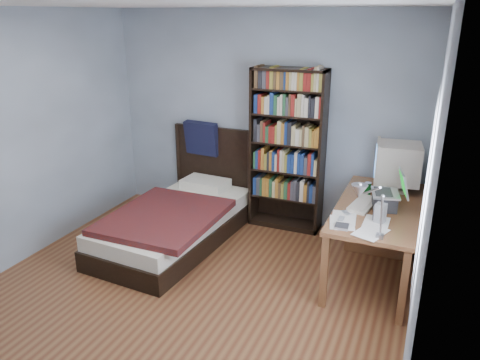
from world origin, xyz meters
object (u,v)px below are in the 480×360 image
at_px(desk, 381,218).
at_px(soda_can, 368,188).
at_px(speaker, 380,213).
at_px(laptop, 387,198).
at_px(crt_monitor, 396,164).
at_px(desk_lamp, 363,197).
at_px(keyboard, 363,204).
at_px(bed, 179,218).
at_px(bookshelf, 287,151).

height_order(desk, soda_can, soda_can).
bearing_deg(speaker, laptop, 100.18).
height_order(crt_monitor, soda_can, crt_monitor).
relative_size(desk_lamp, keyboard, 1.32).
bearing_deg(desk, bed, -166.91).
distance_m(laptop, soda_can, 0.38).
relative_size(desk_lamp, bookshelf, 0.31).
height_order(crt_monitor, keyboard, crt_monitor).
height_order(desk, keyboard, keyboard).
distance_m(desk, bookshelf, 1.29).
bearing_deg(crt_monitor, keyboard, -111.67).
height_order(bookshelf, bed, bookshelf).
bearing_deg(keyboard, desk, 85.32).
height_order(desk_lamp, bed, desk_lamp).
xyz_separation_m(speaker, bed, (-2.20, 0.31, -0.56)).
bearing_deg(bed, bookshelf, 38.70).
bearing_deg(keyboard, laptop, 13.86).
distance_m(desk, bed, 2.21).
height_order(keyboard, soda_can, soda_can).
relative_size(crt_monitor, desk_lamp, 0.84).
height_order(keyboard, bookshelf, bookshelf).
xyz_separation_m(keyboard, bed, (-2.01, 0.00, -0.49)).
distance_m(desk_lamp, bookshelf, 2.13).
bearing_deg(soda_can, bed, -170.77).
height_order(laptop, speaker, laptop).
xyz_separation_m(crt_monitor, desk_lamp, (-0.10, -1.54, 0.19)).
xyz_separation_m(desk_lamp, soda_can, (-0.13, 1.31, -0.42)).
height_order(soda_can, bed, bed).
xyz_separation_m(laptop, bed, (-2.21, -0.01, -0.58)).
xyz_separation_m(desk, speaker, (0.05, -0.81, 0.40)).
xyz_separation_m(desk, bed, (-2.14, -0.50, -0.16)).
xyz_separation_m(desk_lamp, speaker, (0.07, 0.67, -0.39)).
distance_m(speaker, bed, 2.29).
distance_m(speaker, soda_can, 0.67).
distance_m(bookshelf, bed, 1.46).
distance_m(desk_lamp, bed, 2.53).
height_order(keyboard, speaker, speaker).
relative_size(desk, bookshelf, 0.83).
bearing_deg(speaker, bookshelf, 149.93).
relative_size(desk, crt_monitor, 3.14).
distance_m(desk_lamp, speaker, 0.78).
bearing_deg(laptop, desk, 98.15).
bearing_deg(soda_can, bookshelf, 154.24).
xyz_separation_m(crt_monitor, bookshelf, (-1.22, 0.26, -0.07)).
distance_m(soda_can, bed, 2.09).
relative_size(laptop, soda_can, 3.24).
relative_size(desk, laptop, 4.09).
bearing_deg(speaker, bed, -175.05).
bearing_deg(crt_monitor, bookshelf, 168.15).
bearing_deg(bed, laptop, 0.28).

